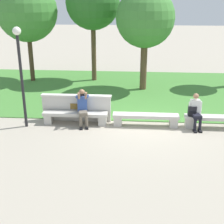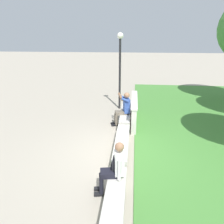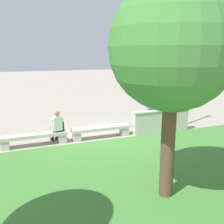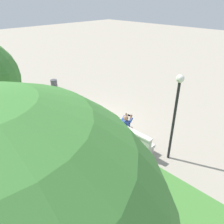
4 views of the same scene
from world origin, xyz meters
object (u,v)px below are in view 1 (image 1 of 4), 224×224
person_photographer (82,106)px  tree_left_background (145,19)px  bench_mid (218,120)px  backpack (192,111)px  bench_main (75,116)px  tree_behind_wall (27,11)px  tree_far_back (93,3)px  bench_near (146,118)px  person_distant (196,110)px  lamp_post (20,63)px

person_photographer → tree_left_background: tree_left_background is taller
person_photographer → bench_mid: bearing=0.9°
tree_left_background → backpack: bearing=-70.7°
bench_main → backpack: bearing=-0.3°
tree_behind_wall → tree_left_background: size_ratio=1.08×
tree_far_back → person_photographer: bearing=-86.4°
bench_near → person_distant: (1.74, -0.07, 0.36)m
person_photographer → backpack: 3.91m
bench_mid → tree_left_background: (-2.59, 4.66, 3.12)m
bench_main → backpack: 4.21m
bench_mid → tree_far_back: tree_far_back is taller
tree_left_background → lamp_post: (-4.28, -5.04, -1.11)m
bench_main → bench_near: size_ratio=1.00×
bench_main → bench_mid: bearing=0.0°
tree_far_back → tree_left_background: bearing=-30.6°
lamp_post → tree_left_background: bearing=49.6°
bench_near → person_distant: person_distant is taller
backpack → tree_behind_wall: (-7.68, 5.92, 3.05)m
lamp_post → tree_behind_wall: bearing=105.7°
bench_main → person_photographer: 0.52m
person_photographer → tree_far_back: (-0.40, 6.32, 3.34)m
bench_mid → backpack: 1.00m
person_photographer → tree_behind_wall: 7.65m
bench_main → tree_left_background: size_ratio=0.49×
bench_mid → person_distant: person_distant is taller
bench_mid → bench_near: bearing=180.0°
tree_far_back → bench_mid: bearing=-49.9°
bench_main → person_photographer: person_photographer is taller
bench_main → tree_left_background: tree_left_background is taller
bench_mid → tree_left_background: bearing=119.1°
person_photographer → person_distant: 4.02m
tree_left_background → lamp_post: tree_left_background is taller
lamp_post → bench_main: bearing=12.1°
person_distant → lamp_post: (-6.04, -0.31, 1.65)m
bench_main → person_distant: (4.31, -0.07, 0.36)m
tree_left_background → person_photographer: bearing=-115.5°
bench_main → person_distant: 4.33m
bench_near → tree_behind_wall: size_ratio=0.45×
bench_main → person_photographer: size_ratio=1.79×
bench_mid → tree_left_background: 6.18m
bench_main → tree_far_back: 7.29m
person_distant → tree_far_back: 8.42m
person_distant → tree_behind_wall: 10.26m
person_distant → tree_behind_wall: tree_behind_wall is taller
person_distant → tree_left_background: bearing=110.4°
person_distant → tree_far_back: size_ratio=0.23×
tree_left_background → bench_main: bearing=-118.7°
bench_mid → tree_behind_wall: bearing=145.7°
backpack → tree_left_background: tree_left_background is taller
bench_near → tree_far_back: bearing=113.2°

